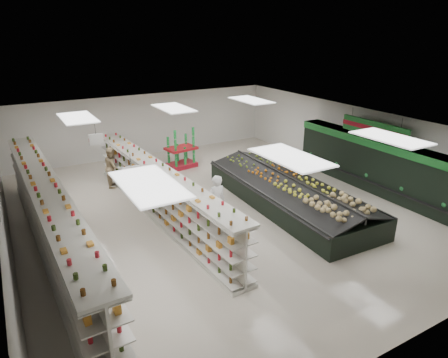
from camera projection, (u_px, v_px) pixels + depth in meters
floor at (219, 209)px, 15.11m from camera, size 16.00×16.00×0.00m
ceiling at (219, 126)px, 13.97m from camera, size 14.00×16.00×0.02m
wall_back at (145, 125)px, 21.02m from camera, size 14.00×0.02×3.20m
wall_front at (411, 283)px, 8.06m from camera, size 14.00×0.02×3.20m
wall_left at (3, 210)px, 11.29m from camera, size 0.02×16.00×3.20m
wall_right at (356, 143)px, 17.79m from camera, size 0.02×16.00×3.20m
produce_wall_case at (374, 161)px, 16.48m from camera, size 0.93×8.00×2.20m
aisle_sign_near at (131, 173)px, 10.74m from camera, size 0.52×0.06×0.75m
aisle_sign_far at (96, 139)px, 13.99m from camera, size 0.52×0.06×0.75m
hortifruti_banner at (374, 129)px, 15.85m from camera, size 0.12×3.20×0.95m
gondola_left at (51, 221)px, 11.97m from camera, size 1.32×12.36×2.14m
gondola_center at (158, 194)px, 14.27m from camera, size 1.36×10.81×1.87m
produce_island at (288, 192)px, 15.26m from camera, size 3.13×7.95×1.17m
soda_endcap at (181, 150)px, 19.27m from camera, size 1.53×1.15×1.80m
shopper_main at (216, 202)px, 13.34m from camera, size 0.72×0.49×1.91m
shopper_background at (113, 167)px, 16.94m from camera, size 0.78×0.98×1.75m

